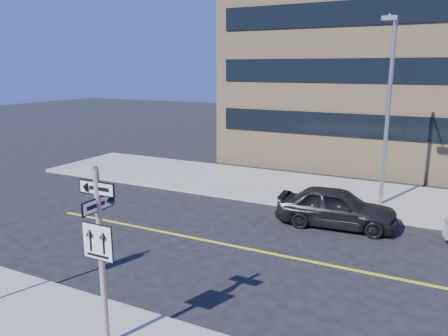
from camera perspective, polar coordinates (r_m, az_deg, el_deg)
The scene contains 5 objects.
ground at distance 12.55m, azimuth -7.04°, elevation -16.51°, with size 120.00×120.00×0.00m, color black.
sign_pole at distance 9.72m, azimuth -15.84°, elevation -10.05°, with size 0.92×0.92×4.06m.
parked_car_a at distance 17.82m, azimuth 14.44°, elevation -4.97°, with size 4.62×1.86×1.58m, color black.
streetlight_a at distance 19.92m, azimuth 20.66°, elevation 8.14°, with size 0.55×2.25×8.00m.
building_brick at distance 34.37m, azimuth 20.68°, elevation 16.95°, with size 18.00×18.00×18.00m, color tan.
Camera 1 is at (6.21, -8.99, 6.16)m, focal length 35.00 mm.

